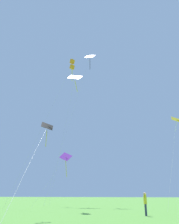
{
  "coord_description": "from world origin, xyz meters",
  "views": [
    {
      "loc": [
        -1.36,
        -5.5,
        1.4
      ],
      "look_at": [
        -14.29,
        24.58,
        13.19
      ],
      "focal_mm": 37.26,
      "sensor_mm": 36.0,
      "label": 1
    }
  ],
  "objects_px": {
    "kite_black_large": "(46,131)",
    "person_foreground_watcher": "(145,202)",
    "kite_orange_box": "(72,65)",
    "kite_yellow_diamond": "(176,123)",
    "kite_purple_streamer": "(65,160)",
    "kite_pink_low": "(75,81)",
    "kite_red_high": "(89,61)"
  },
  "relations": [
    {
      "from": "kite_yellow_diamond",
      "to": "kite_purple_streamer",
      "type": "relative_size",
      "value": 1.61
    },
    {
      "from": "kite_purple_streamer",
      "to": "person_foreground_watcher",
      "type": "relative_size",
      "value": 4.58
    },
    {
      "from": "kite_orange_box",
      "to": "kite_purple_streamer",
      "type": "height_order",
      "value": "kite_orange_box"
    },
    {
      "from": "person_foreground_watcher",
      "to": "kite_black_large",
      "type": "bearing_deg",
      "value": -144.15
    },
    {
      "from": "kite_orange_box",
      "to": "kite_red_high",
      "type": "bearing_deg",
      "value": 100.81
    },
    {
      "from": "kite_purple_streamer",
      "to": "kite_red_high",
      "type": "xyz_separation_m",
      "value": [
        -0.4,
        9.39,
        21.85
      ]
    },
    {
      "from": "kite_purple_streamer",
      "to": "kite_black_large",
      "type": "bearing_deg",
      "value": -66.05
    },
    {
      "from": "kite_black_large",
      "to": "kite_red_high",
      "type": "relative_size",
      "value": 0.28
    },
    {
      "from": "kite_black_large",
      "to": "kite_pink_low",
      "type": "bearing_deg",
      "value": 112.33
    },
    {
      "from": "kite_black_large",
      "to": "kite_red_high",
      "type": "bearing_deg",
      "value": 106.31
    },
    {
      "from": "kite_black_large",
      "to": "kite_red_high",
      "type": "height_order",
      "value": "kite_red_high"
    },
    {
      "from": "kite_red_high",
      "to": "person_foreground_watcher",
      "type": "bearing_deg",
      "value": -56.77
    },
    {
      "from": "kite_orange_box",
      "to": "kite_pink_low",
      "type": "xyz_separation_m",
      "value": [
        -4.11,
        9.1,
        2.54
      ]
    },
    {
      "from": "kite_black_large",
      "to": "kite_pink_low",
      "type": "xyz_separation_m",
      "value": [
        -9.16,
        22.3,
        16.7
      ]
    },
    {
      "from": "kite_pink_low",
      "to": "kite_red_high",
      "type": "xyz_separation_m",
      "value": [
        1.88,
        2.58,
        5.39
      ]
    },
    {
      "from": "kite_black_large",
      "to": "person_foreground_watcher",
      "type": "height_order",
      "value": "kite_black_large"
    },
    {
      "from": "person_foreground_watcher",
      "to": "kite_yellow_diamond",
      "type": "bearing_deg",
      "value": 80.89
    },
    {
      "from": "kite_black_large",
      "to": "person_foreground_watcher",
      "type": "xyz_separation_m",
      "value": [
        6.12,
        4.43,
        -4.96
      ]
    },
    {
      "from": "kite_black_large",
      "to": "kite_purple_streamer",
      "type": "distance_m",
      "value": 16.95
    },
    {
      "from": "kite_black_large",
      "to": "kite_red_high",
      "type": "xyz_separation_m",
      "value": [
        -7.28,
        24.88,
        22.09
      ]
    },
    {
      "from": "kite_red_high",
      "to": "kite_orange_box",
      "type": "bearing_deg",
      "value": -79.19
    },
    {
      "from": "kite_yellow_diamond",
      "to": "kite_pink_low",
      "type": "height_order",
      "value": "kite_pink_low"
    },
    {
      "from": "kite_black_large",
      "to": "kite_purple_streamer",
      "type": "bearing_deg",
      "value": 113.95
    },
    {
      "from": "kite_black_large",
      "to": "kite_yellow_diamond",
      "type": "xyz_separation_m",
      "value": [
        8.44,
        18.85,
        4.9
      ]
    },
    {
      "from": "kite_orange_box",
      "to": "kite_yellow_diamond",
      "type": "relative_size",
      "value": 1.76
    },
    {
      "from": "kite_black_large",
      "to": "kite_yellow_diamond",
      "type": "bearing_deg",
      "value": 65.89
    },
    {
      "from": "kite_red_high",
      "to": "kite_purple_streamer",
      "type": "bearing_deg",
      "value": -87.56
    },
    {
      "from": "kite_yellow_diamond",
      "to": "kite_purple_streamer",
      "type": "xyz_separation_m",
      "value": [
        -15.32,
        -3.36,
        -4.67
      ]
    },
    {
      "from": "kite_black_large",
      "to": "kite_yellow_diamond",
      "type": "distance_m",
      "value": 21.22
    },
    {
      "from": "kite_yellow_diamond",
      "to": "kite_red_high",
      "type": "bearing_deg",
      "value": 159.0
    },
    {
      "from": "kite_orange_box",
      "to": "kite_pink_low",
      "type": "relative_size",
      "value": 0.86
    },
    {
      "from": "kite_purple_streamer",
      "to": "person_foreground_watcher",
      "type": "distance_m",
      "value": 17.85
    }
  ]
}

